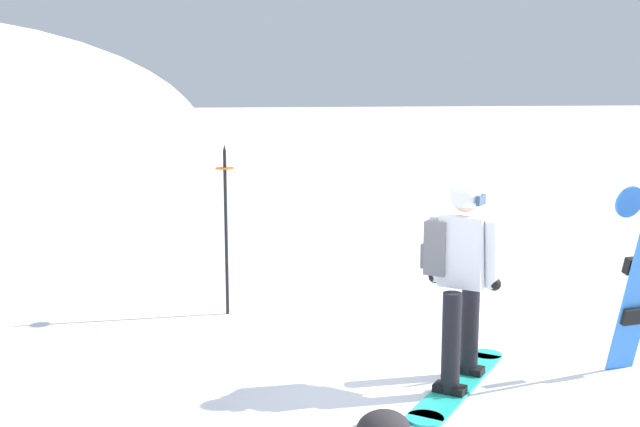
# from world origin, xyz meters

# --- Properties ---
(ground_plane) EXTENTS (300.00, 300.00, 0.00)m
(ground_plane) POSITION_xyz_m (0.00, 0.00, 0.00)
(ground_plane) COLOR white
(snowboarder_main) EXTENTS (1.45, 1.32, 1.71)m
(snowboarder_main) POSITION_xyz_m (0.28, -0.10, 0.92)
(snowboarder_main) COLOR #23B7A3
(snowboarder_main) RESTS_ON ground
(spare_snowboard) EXTENTS (0.28, 0.41, 1.62)m
(spare_snowboard) POSITION_xyz_m (1.82, -0.40, 0.82)
(spare_snowboard) COLOR blue
(spare_snowboard) RESTS_ON ground
(piste_marker_near) EXTENTS (0.20, 0.20, 1.87)m
(piste_marker_near) POSITION_xyz_m (-1.09, 2.51, 1.07)
(piste_marker_near) COLOR black
(piste_marker_near) RESTS_ON ground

